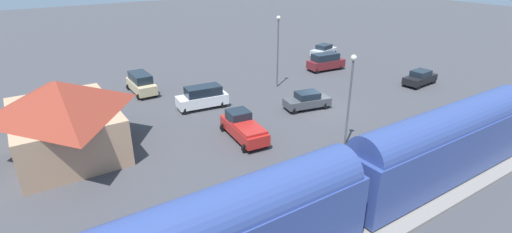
# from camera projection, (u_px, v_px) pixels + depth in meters

# --- Properties ---
(ground_plane) EXTENTS (200.00, 200.00, 0.00)m
(ground_plane) POSITION_uv_depth(u_px,v_px,m) (319.00, 108.00, 37.35)
(ground_plane) COLOR #424247
(railway_track) EXTENTS (4.80, 70.00, 0.30)m
(railway_track) POSITION_uv_depth(u_px,v_px,m) (453.00, 170.00, 26.56)
(railway_track) COLOR gray
(railway_track) RESTS_ON ground
(platform) EXTENTS (3.20, 46.00, 0.30)m
(platform) POSITION_uv_depth(u_px,v_px,m) (405.00, 147.00, 29.61)
(platform) COLOR #B7B2A8
(platform) RESTS_ON ground
(station_building) EXTENTS (10.67, 7.87, 5.68)m
(station_building) POSITION_uv_depth(u_px,v_px,m) (63.00, 116.00, 28.16)
(station_building) COLOR tan
(station_building) RESTS_ON ground
(pedestrian_on_platform) EXTENTS (0.36, 0.36, 1.71)m
(pedestrian_on_platform) POSITION_uv_depth(u_px,v_px,m) (453.00, 117.00, 32.23)
(pedestrian_on_platform) COLOR #23284C
(pedestrian_on_platform) RESTS_ON platform
(pedestrian_waiting_far) EXTENTS (0.36, 0.36, 1.71)m
(pedestrian_waiting_far) POSITION_uv_depth(u_px,v_px,m) (470.00, 106.00, 34.50)
(pedestrian_waiting_far) COLOR brown
(pedestrian_waiting_far) RESTS_ON platform
(sedan_black) EXTENTS (2.21, 4.64, 1.74)m
(sedan_black) POSITION_uv_depth(u_px,v_px,m) (420.00, 78.00, 43.73)
(sedan_black) COLOR black
(sedan_black) RESTS_ON ground
(pickup_red) EXTENTS (5.57, 2.91, 2.14)m
(pickup_red) POSITION_uv_depth(u_px,v_px,m) (243.00, 127.00, 30.91)
(pickup_red) COLOR red
(pickup_red) RESTS_ON ground
(sedan_silver) EXTENTS (2.89, 4.81, 1.74)m
(sedan_silver) POSITION_uv_depth(u_px,v_px,m) (324.00, 50.00, 56.12)
(sedan_silver) COLOR silver
(sedan_silver) RESTS_ON ground
(suv_white) EXTENTS (2.49, 5.09, 2.22)m
(suv_white) POSITION_uv_depth(u_px,v_px,m) (203.00, 97.00, 37.06)
(suv_white) COLOR white
(suv_white) RESTS_ON ground
(suv_tan) EXTENTS (4.91, 2.41, 2.22)m
(suv_tan) POSITION_uv_depth(u_px,v_px,m) (141.00, 83.00, 41.04)
(suv_tan) COLOR #C6B284
(suv_tan) RESTS_ON ground
(sedan_charcoal) EXTENTS (2.69, 4.77, 1.74)m
(sedan_charcoal) POSITION_uv_depth(u_px,v_px,m) (307.00, 100.00, 36.97)
(sedan_charcoal) COLOR #47494F
(sedan_charcoal) RESTS_ON ground
(suv_maroon) EXTENTS (2.42, 5.07, 2.22)m
(suv_maroon) POSITION_uv_depth(u_px,v_px,m) (326.00, 62.00, 49.24)
(suv_maroon) COLOR maroon
(suv_maroon) RESTS_ON ground
(light_pole_near_platform) EXTENTS (0.44, 0.44, 7.44)m
(light_pole_near_platform) POSITION_uv_depth(u_px,v_px,m) (350.00, 91.00, 28.07)
(light_pole_near_platform) COLOR #515156
(light_pole_near_platform) RESTS_ON ground
(light_pole_lot_center) EXTENTS (0.44, 0.44, 7.99)m
(light_pole_lot_center) POSITION_uv_depth(u_px,v_px,m) (278.00, 43.00, 41.50)
(light_pole_lot_center) COLOR #515156
(light_pole_lot_center) RESTS_ON ground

